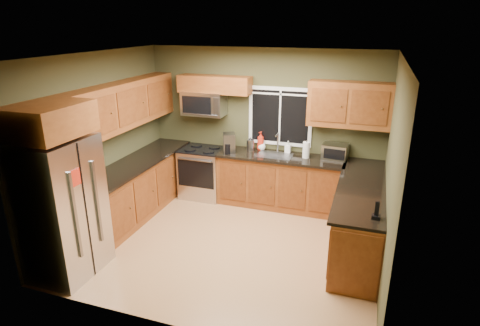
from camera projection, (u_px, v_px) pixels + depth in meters
The scene contains 29 objects.
floor at pixel (229, 243), 5.95m from camera, with size 4.20×4.20×0.00m, color #AA774B.
ceiling at pixel (227, 56), 5.05m from camera, with size 4.20×4.20×0.00m, color white.
back_wall at pixel (263, 126), 7.10m from camera, with size 4.20×4.20×0.00m, color #3C3B21.
front_wall at pixel (165, 213), 3.89m from camera, with size 4.20×4.20×0.00m, color #3C3B21.
left_wall at pixel (100, 143), 6.13m from camera, with size 3.60×3.60×0.00m, color #3C3B21.
right_wall at pixel (391, 175), 4.87m from camera, with size 3.60×3.60×0.00m, color #3C3B21.
window at pixel (280, 116), 6.93m from camera, with size 1.12×0.03×1.02m.
base_cabinets_left at pixel (139, 188), 6.76m from camera, with size 0.60×2.65×0.90m, color brown.
countertop_left at pixel (138, 162), 6.60m from camera, with size 0.65×2.65×0.04m, color black.
base_cabinets_back at pixel (281, 182), 7.01m from camera, with size 2.17×0.60×0.90m, color brown.
countertop_back at pixel (281, 157), 6.83m from camera, with size 2.17×0.65×0.04m, color black.
base_cabinets_peninsula at pixel (360, 218), 5.74m from camera, with size 0.60×2.52×0.90m.
countertop_peninsula at pixel (361, 187), 5.60m from camera, with size 0.65×2.50×0.04m, color black.
upper_cabinets_left at pixel (124, 105), 6.33m from camera, with size 0.33×2.65×0.72m, color brown.
upper_cabinets_back_left at pixel (215, 84), 6.97m from camera, with size 1.30×0.33×0.30m, color brown.
upper_cabinets_back_right at pixel (349, 105), 6.35m from camera, with size 1.30×0.33×0.72m, color brown.
upper_cabinet_over_fridge at pixel (48, 120), 4.63m from camera, with size 0.72×0.90×0.38m, color brown.
refrigerator at pixel (63, 208), 5.01m from camera, with size 0.74×0.90×1.80m.
range at pixel (203, 172), 7.42m from camera, with size 0.76×0.69×0.94m.
microwave at pixel (204, 103), 7.12m from camera, with size 0.76×0.41×0.42m.
sink at pixel (275, 154), 6.87m from camera, with size 0.60×0.42×0.36m.
toaster_oven at pixel (335, 152), 6.65m from camera, with size 0.43×0.35×0.25m.
coffee_maker at pixel (229, 144), 6.97m from camera, with size 0.28×0.32×0.34m.
kettle at pixel (250, 144), 7.10m from camera, with size 0.16×0.16×0.24m.
paper_towel_roll at pixel (306, 150), 6.70m from camera, with size 0.14×0.14×0.30m.
soap_bottle_a at pixel (261, 141), 7.10m from camera, with size 0.13×0.13×0.33m, color red.
soap_bottle_b at pixel (288, 147), 6.97m from camera, with size 0.09×0.10×0.21m, color white.
soap_bottle_c at pixel (262, 145), 7.12m from camera, with size 0.15×0.15×0.19m, color white.
cordless_phone at pixel (376, 213), 4.64m from camera, with size 0.10×0.10×0.22m.
Camera 1 is at (1.81, -4.89, 3.11)m, focal length 30.00 mm.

